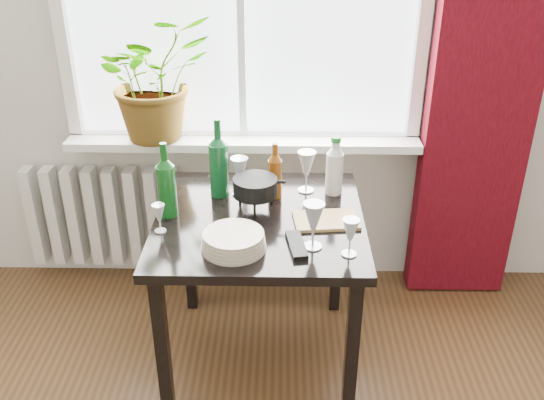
{
  "coord_description": "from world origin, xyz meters",
  "views": [
    {
      "loc": [
        0.19,
        -0.61,
        1.96
      ],
      "look_at": [
        0.15,
        1.55,
        0.82
      ],
      "focal_mm": 40.0,
      "sensor_mm": 36.0,
      "label": 1
    }
  ],
  "objects_px": {
    "table": "(260,236)",
    "wine_bottle_left": "(166,180)",
    "cleaning_bottle": "(335,166)",
    "wineglass_front_left": "(159,218)",
    "fondue_pot": "(255,194)",
    "wineglass_far_right": "(350,237)",
    "wine_bottle_right": "(219,157)",
    "wineglass_front_right": "(313,225)",
    "bottle_amber": "(275,170)",
    "plate_stack": "(234,241)",
    "potted_plant": "(154,77)",
    "cutting_board": "(326,220)",
    "wineglass_back_left": "(240,176)",
    "tv_remote": "(296,245)",
    "radiator": "(105,216)",
    "wineglass_back_center": "(306,171)"
  },
  "relations": [
    {
      "from": "potted_plant",
      "to": "cleaning_bottle",
      "type": "distance_m",
      "value": 0.95
    },
    {
      "from": "wineglass_front_left",
      "to": "fondue_pot",
      "type": "bearing_deg",
      "value": 27.29
    },
    {
      "from": "wine_bottle_left",
      "to": "bottle_amber",
      "type": "height_order",
      "value": "wine_bottle_left"
    },
    {
      "from": "wineglass_back_left",
      "to": "plate_stack",
      "type": "bearing_deg",
      "value": -89.3
    },
    {
      "from": "wineglass_back_left",
      "to": "radiator",
      "type": "bearing_deg",
      "value": 150.26
    },
    {
      "from": "wineglass_far_right",
      "to": "wineglass_front_right",
      "type": "bearing_deg",
      "value": 158.91
    },
    {
      "from": "wineglass_back_left",
      "to": "tv_remote",
      "type": "distance_m",
      "value": 0.5
    },
    {
      "from": "table",
      "to": "wineglass_back_center",
      "type": "distance_m",
      "value": 0.36
    },
    {
      "from": "wine_bottle_right",
      "to": "fondue_pot",
      "type": "bearing_deg",
      "value": -39.84
    },
    {
      "from": "bottle_amber",
      "to": "plate_stack",
      "type": "height_order",
      "value": "bottle_amber"
    },
    {
      "from": "potted_plant",
      "to": "wine_bottle_left",
      "type": "distance_m",
      "value": 0.66
    },
    {
      "from": "table",
      "to": "wineglass_far_right",
      "type": "height_order",
      "value": "wineglass_far_right"
    },
    {
      "from": "wineglass_far_right",
      "to": "wineglass_back_center",
      "type": "bearing_deg",
      "value": 105.32
    },
    {
      "from": "wine_bottle_left",
      "to": "cleaning_bottle",
      "type": "xyz_separation_m",
      "value": [
        0.69,
        0.21,
        -0.03
      ]
    },
    {
      "from": "wineglass_back_center",
      "to": "wineglass_back_left",
      "type": "bearing_deg",
      "value": -171.6
    },
    {
      "from": "bottle_amber",
      "to": "wineglass_front_right",
      "type": "xyz_separation_m",
      "value": [
        0.15,
        -0.41,
        -0.03
      ]
    },
    {
      "from": "wineglass_far_right",
      "to": "potted_plant",
      "type": "bearing_deg",
      "value": 133.83
    },
    {
      "from": "radiator",
      "to": "wineglass_front_right",
      "type": "relative_size",
      "value": 4.21
    },
    {
      "from": "wine_bottle_left",
      "to": "potted_plant",
      "type": "bearing_deg",
      "value": 103.16
    },
    {
      "from": "bottle_amber",
      "to": "wineglass_back_left",
      "type": "distance_m",
      "value": 0.16
    },
    {
      "from": "wineglass_front_left",
      "to": "potted_plant",
      "type": "bearing_deg",
      "value": 99.93
    },
    {
      "from": "cutting_board",
      "to": "radiator",
      "type": "bearing_deg",
      "value": 149.29
    },
    {
      "from": "potted_plant",
      "to": "wine_bottle_right",
      "type": "bearing_deg",
      "value": -51.05
    },
    {
      "from": "wineglass_front_left",
      "to": "fondue_pot",
      "type": "distance_m",
      "value": 0.41
    },
    {
      "from": "potted_plant",
      "to": "wineglass_back_left",
      "type": "height_order",
      "value": "potted_plant"
    },
    {
      "from": "wineglass_back_center",
      "to": "cleaning_bottle",
      "type": "bearing_deg",
      "value": -7.83
    },
    {
      "from": "bottle_amber",
      "to": "wineglass_front_left",
      "type": "distance_m",
      "value": 0.54
    },
    {
      "from": "cleaning_bottle",
      "to": "wineglass_back_center",
      "type": "height_order",
      "value": "cleaning_bottle"
    },
    {
      "from": "wineglass_front_right",
      "to": "wineglass_back_center",
      "type": "distance_m",
      "value": 0.47
    },
    {
      "from": "table",
      "to": "wine_bottle_right",
      "type": "relative_size",
      "value": 2.4
    },
    {
      "from": "potted_plant",
      "to": "wineglass_far_right",
      "type": "height_order",
      "value": "potted_plant"
    },
    {
      "from": "table",
      "to": "wine_bottle_left",
      "type": "relative_size",
      "value": 2.64
    },
    {
      "from": "plate_stack",
      "to": "fondue_pot",
      "type": "distance_m",
      "value": 0.32
    },
    {
      "from": "potted_plant",
      "to": "plate_stack",
      "type": "relative_size",
      "value": 2.43
    },
    {
      "from": "bottle_amber",
      "to": "cutting_board",
      "type": "bearing_deg",
      "value": -46.25
    },
    {
      "from": "wineglass_front_left",
      "to": "wineglass_far_right",
      "type": "bearing_deg",
      "value": -11.94
    },
    {
      "from": "wineglass_back_left",
      "to": "wineglass_front_left",
      "type": "bearing_deg",
      "value": -132.14
    },
    {
      "from": "potted_plant",
      "to": "wineglass_far_right",
      "type": "xyz_separation_m",
      "value": [
        0.85,
        -0.89,
        -0.33
      ]
    },
    {
      "from": "potted_plant",
      "to": "cleaning_bottle",
      "type": "relative_size",
      "value": 2.26
    },
    {
      "from": "table",
      "to": "wine_bottle_right",
      "type": "height_order",
      "value": "wine_bottle_right"
    },
    {
      "from": "bottle_amber",
      "to": "cutting_board",
      "type": "distance_m",
      "value": 0.32
    },
    {
      "from": "cleaning_bottle",
      "to": "plate_stack",
      "type": "bearing_deg",
      "value": -130.91
    },
    {
      "from": "wineglass_front_left",
      "to": "plate_stack",
      "type": "height_order",
      "value": "wineglass_front_left"
    },
    {
      "from": "bottle_amber",
      "to": "wineglass_front_right",
      "type": "distance_m",
      "value": 0.44
    },
    {
      "from": "radiator",
      "to": "table",
      "type": "height_order",
      "value": "table"
    },
    {
      "from": "wine_bottle_left",
      "to": "wineglass_front_left",
      "type": "xyz_separation_m",
      "value": [
        -0.01,
        -0.14,
        -0.1
      ]
    },
    {
      "from": "cleaning_bottle",
      "to": "wineglass_far_right",
      "type": "xyz_separation_m",
      "value": [
        0.02,
        -0.5,
        -0.06
      ]
    },
    {
      "from": "table",
      "to": "potted_plant",
      "type": "xyz_separation_m",
      "value": [
        -0.51,
        0.61,
        0.49
      ]
    },
    {
      "from": "wineglass_far_right",
      "to": "wineglass_back_left",
      "type": "relative_size",
      "value": 0.85
    },
    {
      "from": "table",
      "to": "cutting_board",
      "type": "bearing_deg",
      "value": -7.46
    }
  ]
}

